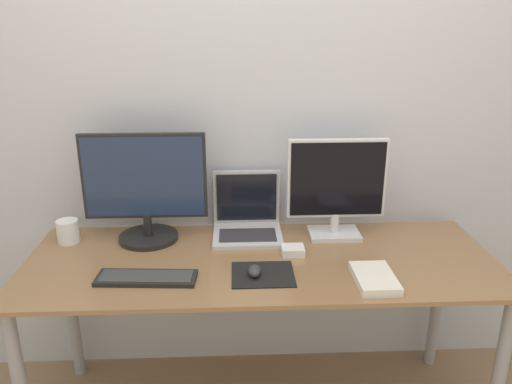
{
  "coord_description": "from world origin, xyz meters",
  "views": [
    {
      "loc": [
        -0.1,
        -1.45,
        1.68
      ],
      "look_at": [
        -0.01,
        0.48,
        1.0
      ],
      "focal_mm": 35.0,
      "sensor_mm": 36.0,
      "label": 1
    }
  ],
  "objects_px": {
    "mouse": "(254,271)",
    "monitor_right": "(337,187)",
    "laptop": "(247,219)",
    "monitor_left": "(145,189)",
    "mug": "(68,231)",
    "book": "(374,279)",
    "keyboard": "(146,278)",
    "power_brick": "(293,250)"
  },
  "relations": [
    {
      "from": "mouse",
      "to": "monitor_right",
      "type": "bearing_deg",
      "value": 44.05
    },
    {
      "from": "mouse",
      "to": "laptop",
      "type": "bearing_deg",
      "value": 92.15
    },
    {
      "from": "monitor_left",
      "to": "mouse",
      "type": "distance_m",
      "value": 0.61
    },
    {
      "from": "mouse",
      "to": "mug",
      "type": "relative_size",
      "value": 0.75
    },
    {
      "from": "book",
      "to": "laptop",
      "type": "bearing_deg",
      "value": 133.76
    },
    {
      "from": "laptop",
      "to": "keyboard",
      "type": "xyz_separation_m",
      "value": [
        -0.38,
        -0.41,
        -0.06
      ]
    },
    {
      "from": "laptop",
      "to": "mouse",
      "type": "distance_m",
      "value": 0.41
    },
    {
      "from": "keyboard",
      "to": "mug",
      "type": "bearing_deg",
      "value": 138.06
    },
    {
      "from": "monitor_left",
      "to": "book",
      "type": "relative_size",
      "value": 2.35
    },
    {
      "from": "keyboard",
      "to": "monitor_left",
      "type": "bearing_deg",
      "value": 97.46
    },
    {
      "from": "monitor_left",
      "to": "laptop",
      "type": "xyz_separation_m",
      "value": [
        0.43,
        0.05,
        -0.17
      ]
    },
    {
      "from": "book",
      "to": "mouse",
      "type": "bearing_deg",
      "value": 171.69
    },
    {
      "from": "monitor_left",
      "to": "mouse",
      "type": "height_order",
      "value": "monitor_left"
    },
    {
      "from": "keyboard",
      "to": "mug",
      "type": "xyz_separation_m",
      "value": [
        -0.39,
        0.35,
        0.04
      ]
    },
    {
      "from": "monitor_right",
      "to": "mug",
      "type": "height_order",
      "value": "monitor_right"
    },
    {
      "from": "monitor_right",
      "to": "mouse",
      "type": "height_order",
      "value": "monitor_right"
    },
    {
      "from": "monitor_left",
      "to": "monitor_right",
      "type": "bearing_deg",
      "value": 0.01
    },
    {
      "from": "mouse",
      "to": "mug",
      "type": "height_order",
      "value": "mug"
    },
    {
      "from": "power_brick",
      "to": "laptop",
      "type": "bearing_deg",
      "value": 128.71
    },
    {
      "from": "laptop",
      "to": "keyboard",
      "type": "bearing_deg",
      "value": -132.86
    },
    {
      "from": "mouse",
      "to": "book",
      "type": "xyz_separation_m",
      "value": [
        0.44,
        -0.06,
        -0.01
      ]
    },
    {
      "from": "monitor_right",
      "to": "keyboard",
      "type": "bearing_deg",
      "value": -154.7
    },
    {
      "from": "monitor_left",
      "to": "power_brick",
      "type": "relative_size",
      "value": 5.69
    },
    {
      "from": "monitor_right",
      "to": "power_brick",
      "type": "xyz_separation_m",
      "value": [
        -0.2,
        -0.17,
        -0.21
      ]
    },
    {
      "from": "mouse",
      "to": "power_brick",
      "type": "height_order",
      "value": "mouse"
    },
    {
      "from": "monitor_left",
      "to": "monitor_right",
      "type": "height_order",
      "value": "monitor_left"
    },
    {
      "from": "power_brick",
      "to": "mouse",
      "type": "bearing_deg",
      "value": -132.27
    },
    {
      "from": "laptop",
      "to": "keyboard",
      "type": "distance_m",
      "value": 0.57
    },
    {
      "from": "monitor_left",
      "to": "mug",
      "type": "height_order",
      "value": "monitor_left"
    },
    {
      "from": "laptop",
      "to": "mug",
      "type": "xyz_separation_m",
      "value": [
        -0.77,
        -0.07,
        -0.01
      ]
    },
    {
      "from": "laptop",
      "to": "power_brick",
      "type": "height_order",
      "value": "laptop"
    },
    {
      "from": "monitor_left",
      "to": "laptop",
      "type": "relative_size",
      "value": 1.73
    },
    {
      "from": "monitor_left",
      "to": "monitor_right",
      "type": "relative_size",
      "value": 1.19
    },
    {
      "from": "laptop",
      "to": "power_brick",
      "type": "distance_m",
      "value": 0.29
    },
    {
      "from": "monitor_right",
      "to": "mouse",
      "type": "distance_m",
      "value": 0.55
    },
    {
      "from": "mouse",
      "to": "monitor_left",
      "type": "bearing_deg",
      "value": 141.44
    },
    {
      "from": "monitor_left",
      "to": "laptop",
      "type": "distance_m",
      "value": 0.47
    },
    {
      "from": "monitor_left",
      "to": "mug",
      "type": "bearing_deg",
      "value": -177.3
    },
    {
      "from": "mouse",
      "to": "book",
      "type": "distance_m",
      "value": 0.44
    },
    {
      "from": "monitor_left",
      "to": "mug",
      "type": "relative_size",
      "value": 5.2
    },
    {
      "from": "monitor_left",
      "to": "mouse",
      "type": "relative_size",
      "value": 6.89
    },
    {
      "from": "keyboard",
      "to": "book",
      "type": "xyz_separation_m",
      "value": [
        0.84,
        -0.06,
        0.01
      ]
    }
  ]
}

